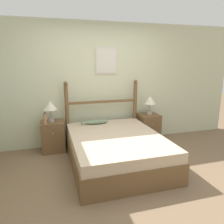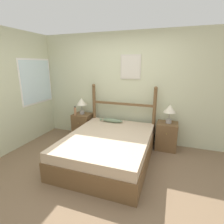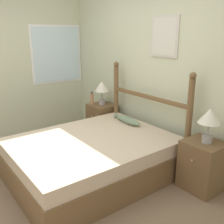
% 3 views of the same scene
% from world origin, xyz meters
% --- Properties ---
extents(ground_plane, '(16.00, 16.00, 0.00)m').
position_xyz_m(ground_plane, '(0.00, 0.00, 0.00)').
color(ground_plane, '#7A6047').
extents(wall_back, '(6.40, 0.08, 2.55)m').
position_xyz_m(wall_back, '(0.00, 1.73, 1.28)').
color(wall_back, beige).
rests_on(wall_back, ground_plane).
extents(bed, '(1.55, 2.01, 0.52)m').
position_xyz_m(bed, '(0.01, 0.58, 0.26)').
color(bed, brown).
rests_on(bed, ground_plane).
extents(headboard, '(1.56, 0.09, 1.38)m').
position_xyz_m(headboard, '(0.01, 1.55, 0.74)').
color(headboard, brown).
rests_on(headboard, ground_plane).
extents(nightstand_left, '(0.44, 0.43, 0.60)m').
position_xyz_m(nightstand_left, '(-1.03, 1.46, 0.30)').
color(nightstand_left, brown).
rests_on(nightstand_left, ground_plane).
extents(nightstand_right, '(0.44, 0.43, 0.60)m').
position_xyz_m(nightstand_right, '(1.06, 1.46, 0.30)').
color(nightstand_right, brown).
rests_on(nightstand_right, ground_plane).
extents(table_lamp_left, '(0.26, 0.26, 0.41)m').
position_xyz_m(table_lamp_left, '(-1.04, 1.48, 0.90)').
color(table_lamp_left, gray).
rests_on(table_lamp_left, nightstand_left).
extents(table_lamp_right, '(0.26, 0.26, 0.41)m').
position_xyz_m(table_lamp_right, '(1.07, 1.47, 0.90)').
color(table_lamp_right, gray).
rests_on(table_lamp_right, nightstand_right).
extents(bottle, '(0.06, 0.06, 0.23)m').
position_xyz_m(bottle, '(-1.15, 1.34, 0.71)').
color(bottle, tan).
rests_on(bottle, nightstand_left).
extents(fish_pillow, '(0.55, 0.13, 0.09)m').
position_xyz_m(fish_pillow, '(-0.19, 1.34, 0.57)').
color(fish_pillow, gray).
rests_on(fish_pillow, bed).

